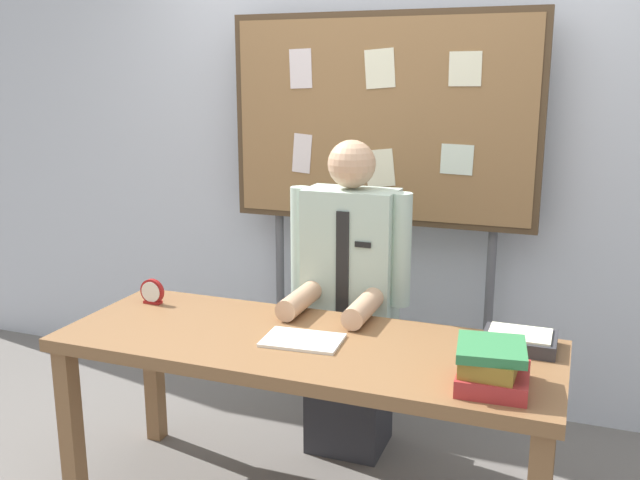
% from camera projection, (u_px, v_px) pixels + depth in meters
% --- Properties ---
extents(back_wall, '(6.40, 0.08, 2.70)m').
position_uv_depth(back_wall, '(391.00, 144.00, 3.57)').
color(back_wall, silver).
rests_on(back_wall, ground_plane).
extents(desk, '(1.88, 0.69, 0.73)m').
position_uv_depth(desk, '(305.00, 361.00, 2.64)').
color(desk, brown).
rests_on(desk, ground_plane).
extents(person, '(0.55, 0.56, 1.43)m').
position_uv_depth(person, '(349.00, 311.00, 3.13)').
color(person, '#2D2D33').
rests_on(person, ground_plane).
extents(bulletin_board, '(1.52, 0.09, 1.99)m').
position_uv_depth(bulletin_board, '(381.00, 126.00, 3.36)').
color(bulletin_board, '#4C3823').
rests_on(bulletin_board, ground_plane).
extents(book_stack, '(0.25, 0.26, 0.14)m').
position_uv_depth(book_stack, '(492.00, 366.00, 2.22)').
color(book_stack, '#B22D2D').
rests_on(book_stack, desk).
extents(open_notebook, '(0.30, 0.22, 0.01)m').
position_uv_depth(open_notebook, '(302.00, 340.00, 2.61)').
color(open_notebook, white).
rests_on(open_notebook, desk).
extents(desk_clock, '(0.11, 0.04, 0.11)m').
position_uv_depth(desk_clock, '(152.00, 293.00, 3.03)').
color(desk_clock, maroon).
rests_on(desk_clock, desk).
extents(paper_tray, '(0.26, 0.20, 0.06)m').
position_uv_depth(paper_tray, '(520.00, 340.00, 2.55)').
color(paper_tray, '#333338').
rests_on(paper_tray, desk).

